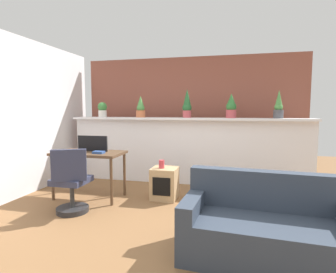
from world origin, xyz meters
name	(u,v)px	position (x,y,z in m)	size (l,w,h in m)	color
ground_plane	(158,225)	(0.00, 0.00, 0.00)	(12.00, 12.00, 0.00)	brown
divider_wall	(186,152)	(0.00, 2.00, 0.62)	(4.55, 0.16, 1.23)	white
plant_shelf	(186,119)	(0.00, 1.96, 1.25)	(4.55, 0.34, 0.04)	white
brick_wall_behind	(191,118)	(0.00, 2.60, 1.25)	(4.55, 0.10, 2.50)	brown
side_wall_left	(7,118)	(-2.52, 0.40, 1.30)	(0.12, 4.40, 2.60)	white
potted_plant_0	(102,109)	(-1.71, 1.96, 1.43)	(0.19, 0.19, 0.30)	silver
potted_plant_1	(141,108)	(-0.89, 1.94, 1.45)	(0.18, 0.18, 0.42)	#C66B42
potted_plant_2	(187,104)	(0.02, 1.98, 1.52)	(0.18, 0.18, 0.54)	#B7474C
potted_plant_3	(231,107)	(0.83, 1.98, 1.47)	(0.18, 0.18, 0.44)	#B7474C
potted_plant_4	(279,106)	(1.64, 2.00, 1.48)	(0.17, 0.17, 0.50)	#4C4C51
desk	(89,157)	(-1.36, 0.78, 0.67)	(1.10, 0.60, 0.75)	brown
tv_monitor	(93,143)	(-1.33, 0.86, 0.88)	(0.51, 0.04, 0.25)	black
office_chair	(71,186)	(-1.25, 0.10, 0.39)	(0.52, 0.52, 0.91)	#262628
side_cube_shelf	(165,183)	(-0.17, 1.01, 0.25)	(0.40, 0.41, 0.50)	tan
vase_on_shelf	(162,164)	(-0.21, 0.98, 0.57)	(0.09, 0.09, 0.13)	#CC3D47
book_on_desk	(99,152)	(-1.13, 0.67, 0.77)	(0.17, 0.12, 0.04)	#2D4C8C
couch	(265,230)	(1.21, -0.48, 0.28)	(1.61, 0.87, 0.80)	#333D4C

